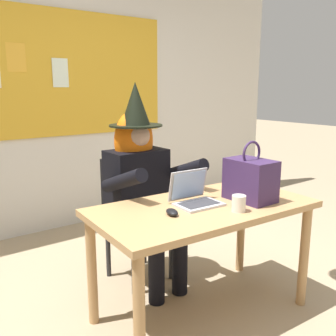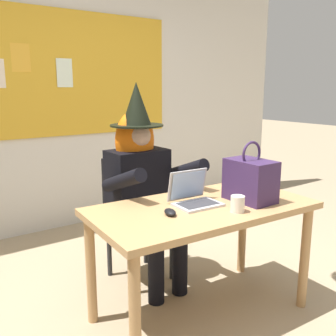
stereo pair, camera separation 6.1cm
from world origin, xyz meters
name	(u,v)px [view 2 (the right image)]	position (x,y,z in m)	size (l,w,h in m)	color
ground_plane	(194,330)	(0.00, 0.00, 0.00)	(24.00, 24.00, 0.00)	tan
wall_back_bulletin	(58,95)	(0.00, 2.15, 1.35)	(5.93, 2.23, 2.67)	silver
desk_main	(202,220)	(0.15, 0.11, 0.63)	(1.39, 0.77, 0.73)	tan
chair_at_desk	(134,210)	(0.07, 0.82, 0.52)	(0.45, 0.45, 0.91)	black
person_costumed	(142,176)	(0.08, 0.70, 0.80)	(0.60, 0.66, 1.46)	black
laptop	(194,197)	(0.12, 0.16, 0.77)	(0.28, 0.25, 0.20)	#B7B7BC
computer_mouse	(170,212)	(-0.12, 0.08, 0.74)	(0.06, 0.10, 0.03)	black
handbag	(250,180)	(0.45, 0.02, 0.86)	(0.20, 0.30, 0.38)	#38234C
coffee_mug	(238,204)	(0.23, -0.10, 0.77)	(0.08, 0.08, 0.10)	silver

